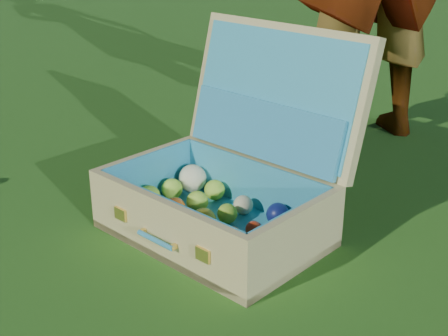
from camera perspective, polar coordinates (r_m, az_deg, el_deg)
The scene contains 2 objects.
ground at distance 1.98m, azimuth -5.23°, elevation -4.73°, with size 60.00×60.00×0.00m, color #215114.
suitcase at distance 1.87m, azimuth 0.98°, elevation -0.67°, with size 0.79×0.76×0.59m.
Camera 1 is at (0.81, -1.56, 0.91)m, focal length 50.00 mm.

